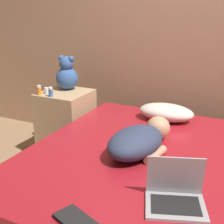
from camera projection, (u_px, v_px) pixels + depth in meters
name	position (u px, v px, depth m)	size (l,w,h in m)	color
ground_plane	(145.00, 218.00, 2.40)	(12.00, 12.00, 0.00)	#937551
wall_back	(195.00, 33.00, 3.07)	(8.00, 0.06, 2.60)	tan
bed	(146.00, 188.00, 2.31)	(1.72, 2.01, 0.55)	#4C331E
nightstand	(66.00, 124.00, 3.34)	(0.48, 0.49, 0.70)	tan
pillow	(166.00, 112.00, 2.86)	(0.51, 0.30, 0.15)	beige
person_lying	(140.00, 140.00, 2.22)	(0.40, 0.71, 0.20)	#2D3851
laptop	(175.00, 194.00, 1.65)	(0.38, 0.34, 0.25)	#9E9EA3
teddy_bear	(67.00, 75.00, 3.29)	(0.23, 0.23, 0.36)	#335693
bottle_clear	(46.00, 91.00, 3.17)	(0.04, 0.04, 0.06)	silver
bottle_blue	(51.00, 92.00, 3.05)	(0.04, 0.04, 0.09)	#3866B2
bottle_orange	(39.00, 90.00, 3.11)	(0.04, 0.04, 0.10)	orange
book	(75.00, 221.00, 1.52)	(0.25, 0.20, 0.02)	black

